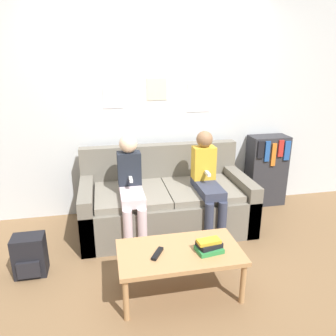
{
  "coord_description": "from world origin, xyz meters",
  "views": [
    {
      "loc": [
        -0.64,
        -2.73,
        1.85
      ],
      "look_at": [
        0.0,
        0.44,
        0.75
      ],
      "focal_mm": 35.0,
      "sensor_mm": 36.0,
      "label": 1
    }
  ],
  "objects_px": {
    "couch": "(166,203)",
    "person_right": "(207,179)",
    "coffee_table": "(180,255)",
    "bookshelf": "(266,170)",
    "backpack": "(30,256)",
    "tv_remote": "(157,254)",
    "person_left": "(131,184)"
  },
  "relations": [
    {
      "from": "person_left",
      "to": "backpack",
      "type": "height_order",
      "value": "person_left"
    },
    {
      "from": "person_right",
      "to": "bookshelf",
      "type": "xyz_separation_m",
      "value": [
        0.99,
        0.57,
        -0.17
      ]
    },
    {
      "from": "tv_remote",
      "to": "bookshelf",
      "type": "xyz_separation_m",
      "value": [
        1.69,
        1.5,
        0.06
      ]
    },
    {
      "from": "tv_remote",
      "to": "backpack",
      "type": "bearing_deg",
      "value": -174.92
    },
    {
      "from": "bookshelf",
      "to": "couch",
      "type": "bearing_deg",
      "value": -165.58
    },
    {
      "from": "person_left",
      "to": "tv_remote",
      "type": "height_order",
      "value": "person_left"
    },
    {
      "from": "coffee_table",
      "to": "person_right",
      "type": "distance_m",
      "value": 1.08
    },
    {
      "from": "tv_remote",
      "to": "backpack",
      "type": "relative_size",
      "value": 0.44
    },
    {
      "from": "person_right",
      "to": "tv_remote",
      "type": "distance_m",
      "value": 1.18
    },
    {
      "from": "couch",
      "to": "bookshelf",
      "type": "bearing_deg",
      "value": 14.42
    },
    {
      "from": "person_left",
      "to": "tv_remote",
      "type": "xyz_separation_m",
      "value": [
        0.11,
        -0.93,
        -0.23
      ]
    },
    {
      "from": "coffee_table",
      "to": "backpack",
      "type": "distance_m",
      "value": 1.34
    },
    {
      "from": "couch",
      "to": "person_left",
      "type": "height_order",
      "value": "person_left"
    },
    {
      "from": "person_right",
      "to": "backpack",
      "type": "height_order",
      "value": "person_right"
    },
    {
      "from": "coffee_table",
      "to": "person_left",
      "type": "relative_size",
      "value": 0.89
    },
    {
      "from": "couch",
      "to": "person_right",
      "type": "xyz_separation_m",
      "value": [
        0.41,
        -0.21,
        0.33
      ]
    },
    {
      "from": "couch",
      "to": "person_right",
      "type": "height_order",
      "value": "person_right"
    },
    {
      "from": "bookshelf",
      "to": "person_right",
      "type": "bearing_deg",
      "value": -149.92
    },
    {
      "from": "couch",
      "to": "backpack",
      "type": "xyz_separation_m",
      "value": [
        -1.35,
        -0.63,
        -0.11
      ]
    },
    {
      "from": "person_left",
      "to": "person_right",
      "type": "relative_size",
      "value": 1.0
    },
    {
      "from": "coffee_table",
      "to": "person_right",
      "type": "relative_size",
      "value": 0.89
    },
    {
      "from": "coffee_table",
      "to": "person_right",
      "type": "bearing_deg",
      "value": 60.38
    },
    {
      "from": "tv_remote",
      "to": "couch",
      "type": "bearing_deg",
      "value": 106.67
    },
    {
      "from": "coffee_table",
      "to": "bookshelf",
      "type": "xyz_separation_m",
      "value": [
        1.51,
        1.48,
        0.11
      ]
    },
    {
      "from": "person_right",
      "to": "bookshelf",
      "type": "relative_size",
      "value": 1.22
    },
    {
      "from": "tv_remote",
      "to": "backpack",
      "type": "height_order",
      "value": "tv_remote"
    },
    {
      "from": "couch",
      "to": "bookshelf",
      "type": "height_order",
      "value": "bookshelf"
    },
    {
      "from": "person_right",
      "to": "backpack",
      "type": "bearing_deg",
      "value": -166.61
    },
    {
      "from": "couch",
      "to": "backpack",
      "type": "bearing_deg",
      "value": -154.84
    },
    {
      "from": "person_right",
      "to": "backpack",
      "type": "distance_m",
      "value": 1.86
    },
    {
      "from": "bookshelf",
      "to": "person_left",
      "type": "bearing_deg",
      "value": -162.35
    },
    {
      "from": "bookshelf",
      "to": "backpack",
      "type": "height_order",
      "value": "bookshelf"
    }
  ]
}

